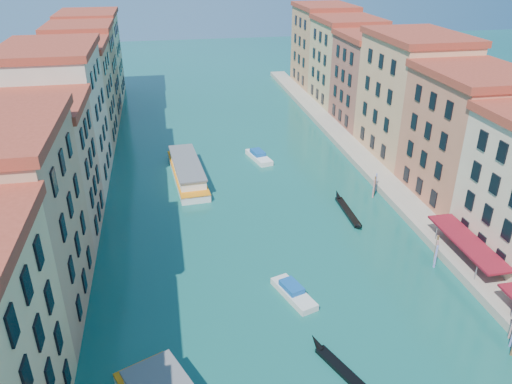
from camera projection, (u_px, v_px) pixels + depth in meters
left_bank_palazzos at (52, 137)px, 68.38m from camera, size 12.80×128.40×21.00m
right_bank_palazzos at (428, 113)px, 78.00m from camera, size 12.80×128.40×21.00m
quay at (374, 171)px, 80.77m from camera, size 4.00×140.00×1.00m
mooring_poles_right at (494, 315)px, 48.07m from camera, size 1.44×54.24×3.20m
vaporetto_far at (187, 171)px, 79.08m from camera, size 5.65×19.01×2.79m
gondola_fore at (350, 376)px, 42.51m from camera, size 4.87×10.27×2.15m
gondola_far at (347, 210)px, 69.17m from camera, size 1.18×11.00×1.56m
motorboat_mid at (293, 292)px, 52.56m from camera, size 3.86×6.62×1.31m
motorboat_far at (259, 156)px, 86.28m from camera, size 3.74×7.33×1.45m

